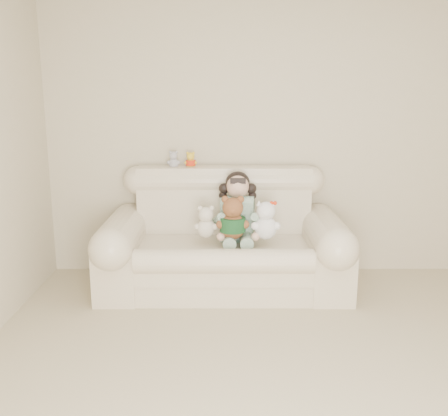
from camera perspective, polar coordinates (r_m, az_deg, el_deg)
wall_back at (r=4.74m, az=7.54°, el=8.14°), size 4.50×0.00×4.50m
sofa at (r=4.34m, az=-0.00°, el=-2.73°), size 2.10×0.95×1.03m
seated_child at (r=4.37m, az=1.53°, el=0.21°), size 0.42×0.49×0.61m
brown_teddy at (r=4.16m, az=0.99°, el=-0.63°), size 0.32×0.27×0.42m
white_cat at (r=4.17m, az=4.72°, el=-0.91°), size 0.30×0.26×0.38m
cream_teddy at (r=4.21m, az=-2.04°, el=-1.21°), size 0.25×0.22×0.32m
yellow_mini_bear at (r=4.61m, az=-3.77°, el=5.56°), size 0.13×0.11×0.18m
grey_mini_plush at (r=4.61m, az=-5.69°, el=5.61°), size 0.13×0.11×0.19m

